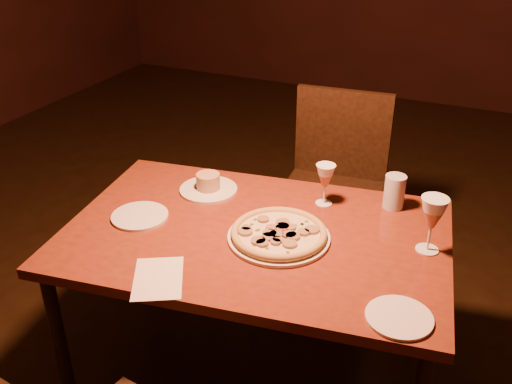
% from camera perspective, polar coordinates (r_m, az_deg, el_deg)
% --- Properties ---
extents(floor, '(7.00, 7.00, 0.00)m').
position_cam_1_polar(floor, '(2.51, 0.70, -15.52)').
color(floor, black).
rests_on(floor, ground).
extents(dining_table, '(1.40, 1.00, 0.69)m').
position_cam_1_polar(dining_table, '(1.99, -0.07, -5.46)').
color(dining_table, maroon).
rests_on(dining_table, floor).
extents(chair_far, '(0.48, 0.48, 0.92)m').
position_cam_1_polar(chair_far, '(2.68, 7.78, 1.02)').
color(chair_far, black).
rests_on(chair_far, floor).
extents(pizza_plate, '(0.34, 0.34, 0.04)m').
position_cam_1_polar(pizza_plate, '(1.90, 2.30, -4.20)').
color(pizza_plate, silver).
rests_on(pizza_plate, dining_table).
extents(ramekin_saucer, '(0.22, 0.22, 0.07)m').
position_cam_1_polar(ramekin_saucer, '(2.21, -4.79, 0.66)').
color(ramekin_saucer, silver).
rests_on(ramekin_saucer, dining_table).
extents(wine_glass_far, '(0.07, 0.07, 0.16)m').
position_cam_1_polar(wine_glass_far, '(2.10, 6.90, 0.73)').
color(wine_glass_far, '#BC6C4E').
rests_on(wine_glass_far, dining_table).
extents(wine_glass_right, '(0.09, 0.09, 0.19)m').
position_cam_1_polar(wine_glass_right, '(1.89, 17.11, -3.15)').
color(wine_glass_right, '#BC6C4E').
rests_on(wine_glass_right, dining_table).
extents(water_tumbler, '(0.08, 0.08, 0.13)m').
position_cam_1_polar(water_tumbler, '(2.13, 13.67, 0.02)').
color(water_tumbler, silver).
rests_on(water_tumbler, dining_table).
extents(side_plate_left, '(0.20, 0.20, 0.01)m').
position_cam_1_polar(side_plate_left, '(2.07, -11.54, -2.37)').
color(side_plate_left, silver).
rests_on(side_plate_left, dining_table).
extents(side_plate_near, '(0.18, 0.18, 0.01)m').
position_cam_1_polar(side_plate_near, '(1.64, 14.12, -12.07)').
color(side_plate_near, silver).
rests_on(side_plate_near, dining_table).
extents(menu_card, '(0.23, 0.26, 0.00)m').
position_cam_1_polar(menu_card, '(1.76, -9.76, -8.49)').
color(menu_card, silver).
rests_on(menu_card, dining_table).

